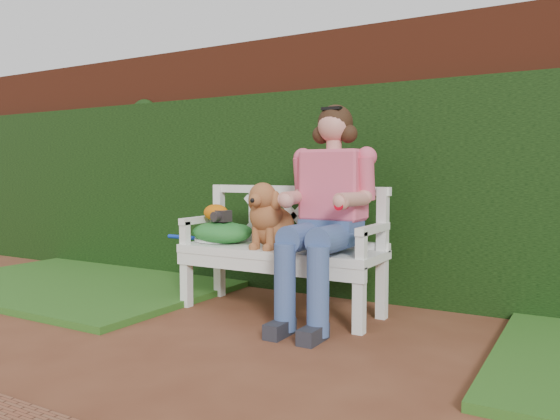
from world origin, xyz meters
The scene contains 11 objects.
ground centered at (0.00, 0.00, 0.00)m, with size 60.00×60.00×0.00m, color #562B1A.
brick_wall centered at (0.00, 1.90, 1.10)m, with size 10.00×0.30×2.20m, color #5E2614.
ivy_hedge centered at (0.00, 1.68, 0.85)m, with size 10.00×0.18×1.70m, color #1E3D12.
grass_left centered at (-2.40, 0.90, 0.03)m, with size 2.60×2.00×0.05m, color #1E4313.
garden_bench centered at (-0.41, 0.96, 0.24)m, with size 1.58×0.60×0.48m, color white, non-canonical shape.
seated_woman centered at (0.00, 0.94, 0.75)m, with size 0.63×0.84×1.50m, color #E72D6A, non-canonical shape.
dog centered at (-0.45, 0.90, 0.72)m, with size 0.32×0.43×0.48m, color brown, non-canonical shape.
tennis_racket centered at (-1.01, 0.96, 0.50)m, with size 0.70×0.29×0.03m, color white, non-canonical shape.
green_bag centered at (-0.92, 0.95, 0.56)m, with size 0.49×0.38×0.17m, color #287B31, non-canonical shape.
camera_item centered at (-0.90, 0.93, 0.69)m, with size 0.13×0.10×0.09m, color black.
baseball_glove centered at (-0.97, 0.95, 0.71)m, with size 0.20×0.15×0.13m, color #C05C09.
Camera 1 is at (1.56, -2.44, 1.02)m, focal length 35.00 mm.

